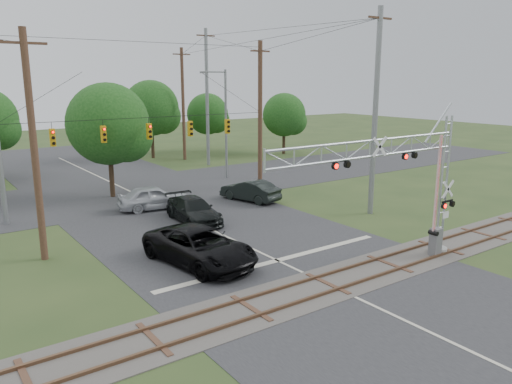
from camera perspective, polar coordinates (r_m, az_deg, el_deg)
ground at (r=20.63m, az=12.09°, el=-12.11°), size 160.00×160.00×0.00m
road_main at (r=27.82m, az=-3.29°, el=-5.19°), size 14.00×90.00×0.02m
road_cross at (r=39.97m, az=-14.09°, el=0.01°), size 90.00×12.00×0.02m
railroad_track at (r=21.88m, az=8.18°, el=-10.37°), size 90.00×3.20×0.17m
crossing_gantry at (r=23.31m, az=16.33°, el=1.74°), size 11.48×0.88×6.89m
traffic_signal_span at (r=35.84m, az=-10.78°, el=7.85°), size 19.34×0.36×11.50m
pickup_black at (r=23.84m, az=-6.44°, el=-6.19°), size 3.80×6.60×1.73m
car_dark at (r=30.82m, az=-7.16°, el=-2.06°), size 2.44×5.24×1.48m
sedan_silver at (r=34.24m, az=-11.59°, el=-0.61°), size 5.00×2.72×1.61m
suv_dark at (r=35.86m, az=-0.68°, el=0.17°), size 2.76×4.85×1.51m
streetlight at (r=43.58m, az=-3.67°, el=8.37°), size 2.50×0.26×9.39m
utility_poles at (r=40.05m, az=-10.10°, el=9.27°), size 22.97×27.51×13.39m
treeline at (r=48.32m, az=-24.94°, el=7.91°), size 53.09×22.29×9.92m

